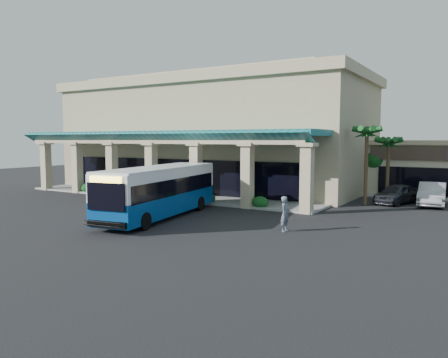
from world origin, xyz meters
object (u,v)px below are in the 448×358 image
Objects in this scene: pedestrian at (285,214)px; car_white at (432,194)px; car_silver at (396,194)px; transit_bus at (160,192)px.

pedestrian is 15.47m from car_white.
pedestrian reaches higher than car_white.
transit_bus is at bearing -113.25° from car_silver.
car_white is (5.79, 14.35, -0.09)m from pedestrian.
pedestrian is at bearing -115.73° from car_white.
car_silver is at bearing -173.37° from car_white.
pedestrian reaches higher than car_silver.
transit_bus is 8.57m from pedestrian.
car_silver is 0.87× the size of car_white.
pedestrian is at bearing -86.54° from car_silver.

